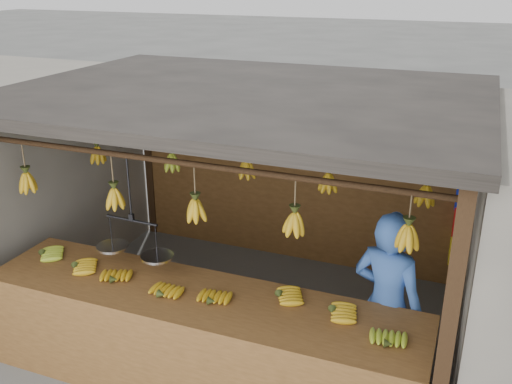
% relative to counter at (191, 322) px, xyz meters
% --- Properties ---
extents(ground, '(80.00, 80.00, 0.00)m').
position_rel_counter_xyz_m(ground, '(-0.04, 1.24, -0.72)').
color(ground, '#5B5B57').
extents(stall, '(4.30, 3.30, 2.40)m').
position_rel_counter_xyz_m(stall, '(-0.04, 1.56, 1.26)').
color(stall, black).
rests_on(stall, ground).
extents(counter, '(3.78, 0.86, 0.96)m').
position_rel_counter_xyz_m(counter, '(0.00, 0.00, 0.00)').
color(counter, brown).
rests_on(counter, ground).
extents(hanging_bananas, '(3.58, 2.20, 0.39)m').
position_rel_counter_xyz_m(hanging_bananas, '(-0.04, 1.25, 0.90)').
color(hanging_bananas, '#B58613').
rests_on(hanging_bananas, ground).
extents(balance_scale, '(0.74, 0.29, 0.89)m').
position_rel_counter_xyz_m(balance_scale, '(-0.66, 0.24, 0.46)').
color(balance_scale, black).
rests_on(balance_scale, ground).
extents(vendor, '(0.70, 0.56, 1.68)m').
position_rel_counter_xyz_m(vendor, '(1.47, 0.64, 0.12)').
color(vendor, '#3359A5').
rests_on(vendor, ground).
extents(bag_bundles, '(0.08, 0.26, 1.25)m').
position_rel_counter_xyz_m(bag_bundles, '(1.90, 2.59, 0.31)').
color(bag_bundles, '#199926').
rests_on(bag_bundles, ground).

